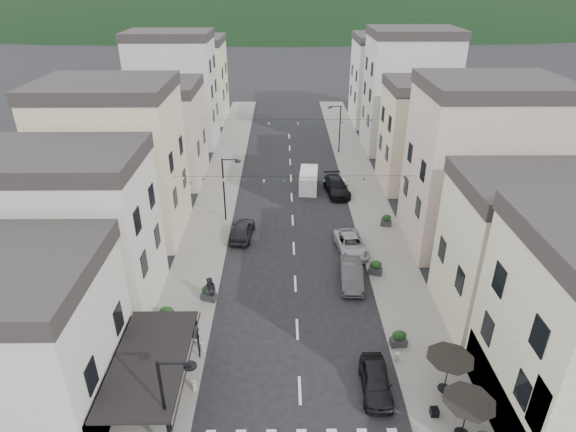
% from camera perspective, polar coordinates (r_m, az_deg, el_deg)
% --- Properties ---
extents(sidewalk_left, '(4.00, 76.00, 0.12)m').
position_cam_1_polar(sidewalk_left, '(49.78, -8.26, 2.72)').
color(sidewalk_left, slate).
rests_on(sidewalk_left, ground).
extents(sidewalk_right, '(4.00, 76.00, 0.12)m').
position_cam_1_polar(sidewalk_right, '(50.04, 9.05, 2.79)').
color(sidewalk_right, slate).
rests_on(sidewalk_right, ground).
extents(hill_backdrop, '(640.00, 360.00, 70.00)m').
position_cam_1_polar(hill_backdrop, '(313.62, -0.51, 23.39)').
color(hill_backdrop, black).
rests_on(hill_backdrop, ground).
extents(boutique_awning, '(3.77, 7.50, 3.28)m').
position_cam_1_polar(boutique_awning, '(25.72, -15.50, -16.30)').
color(boutique_awning, black).
rests_on(boutique_awning, ground).
extents(buildings_row_left, '(10.20, 54.16, 14.00)m').
position_cam_1_polar(buildings_row_left, '(54.42, -15.42, 10.96)').
color(buildings_row_left, beige).
rests_on(buildings_row_left, ground).
extents(buildings_row_right, '(10.20, 54.16, 14.50)m').
position_cam_1_polar(buildings_row_right, '(53.75, 16.29, 10.87)').
color(buildings_row_right, '#B4AD8F').
rests_on(buildings_row_right, ground).
extents(cafe_terrace, '(2.50, 8.10, 2.53)m').
position_cam_1_polar(cafe_terrace, '(25.42, 20.56, -20.31)').
color(cafe_terrace, black).
rests_on(cafe_terrace, ground).
extents(streetlamp_left_near, '(1.70, 0.56, 6.00)m').
position_cam_1_polar(streetlamp_left_near, '(22.95, -13.83, -20.56)').
color(streetlamp_left_near, black).
rests_on(streetlamp_left_near, ground).
extents(streetlamp_left_far, '(1.70, 0.56, 6.00)m').
position_cam_1_polar(streetlamp_left_far, '(42.67, -7.28, 3.87)').
color(streetlamp_left_far, black).
rests_on(streetlamp_left_far, ground).
extents(streetlamp_right_far, '(1.70, 0.56, 6.00)m').
position_cam_1_polar(streetlamp_right_far, '(59.72, 5.92, 10.75)').
color(streetlamp_right_far, black).
rests_on(streetlamp_right_far, ground).
extents(bollards, '(11.66, 10.26, 0.60)m').
position_cam_1_polar(bollards, '(27.20, 1.45, -20.12)').
color(bollards, gray).
rests_on(bollards, ground).
extents(bunting_near, '(19.00, 0.28, 0.62)m').
position_cam_1_polar(bunting_near, '(37.94, 0.71, 4.26)').
color(bunting_near, black).
rests_on(bunting_near, ground).
extents(bunting_far, '(19.00, 0.28, 0.62)m').
position_cam_1_polar(bunting_far, '(53.05, 0.32, 10.99)').
color(bunting_far, black).
rests_on(bunting_far, ground).
extents(parked_car_a, '(1.71, 3.95, 1.33)m').
position_cam_1_polar(parked_car_a, '(27.80, 10.37, -18.65)').
color(parked_car_a, black).
rests_on(parked_car_a, ground).
extents(parked_car_b, '(1.82, 4.49, 1.45)m').
position_cam_1_polar(parked_car_b, '(35.40, 7.53, -6.89)').
color(parked_car_b, '#37373A').
rests_on(parked_car_b, ground).
extents(parked_car_c, '(2.72, 4.98, 1.32)m').
position_cam_1_polar(parked_car_c, '(39.21, 7.46, -3.34)').
color(parked_car_c, '#989CA0').
rests_on(parked_car_c, ground).
extents(parked_car_d, '(2.69, 5.37, 1.50)m').
position_cam_1_polar(parked_car_d, '(49.31, 5.78, 3.50)').
color(parked_car_d, black).
rests_on(parked_car_d, ground).
extents(parked_car_e, '(2.18, 4.45, 1.46)m').
position_cam_1_polar(parked_car_e, '(41.03, -5.45, -1.64)').
color(parked_car_e, black).
rests_on(parked_car_e, ground).
extents(delivery_van, '(2.18, 4.65, 2.16)m').
position_cam_1_polar(delivery_van, '(50.02, 2.46, 4.36)').
color(delivery_van, silver).
rests_on(delivery_van, ground).
extents(pedestrian_a, '(0.60, 0.42, 1.57)m').
position_cam_1_polar(pedestrian_a, '(30.35, -10.95, -13.42)').
color(pedestrian_a, black).
rests_on(pedestrian_a, sidewalk_left).
extents(pedestrian_b, '(1.20, 1.14, 1.95)m').
position_cam_1_polar(pedestrian_b, '(33.29, -9.18, -8.71)').
color(pedestrian_b, black).
rests_on(pedestrian_b, sidewalk_left).
extents(planter_la, '(1.08, 0.61, 1.20)m').
position_cam_1_polar(planter_la, '(32.39, -14.13, -11.30)').
color(planter_la, '#323335').
rests_on(planter_la, sidewalk_left).
extents(planter_lb, '(1.16, 0.87, 1.16)m').
position_cam_1_polar(planter_lb, '(33.80, -9.39, -8.97)').
color(planter_lb, '#28292A').
rests_on(planter_lb, sidewalk_left).
extents(planter_ra, '(1.03, 0.62, 1.11)m').
position_cam_1_polar(planter_ra, '(30.56, 13.01, -13.95)').
color(planter_ra, '#2D2D2F').
rests_on(planter_ra, sidewalk_right).
extents(planter_rb, '(1.15, 0.86, 1.14)m').
position_cam_1_polar(planter_rb, '(36.54, 10.34, -6.04)').
color(planter_rb, '#2A2A2C').
rests_on(planter_rb, sidewalk_right).
extents(planter_rc, '(1.04, 0.69, 1.07)m').
position_cam_1_polar(planter_rc, '(43.46, 11.57, -0.50)').
color(planter_rc, '#2F2F32').
rests_on(planter_rc, sidewalk_right).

